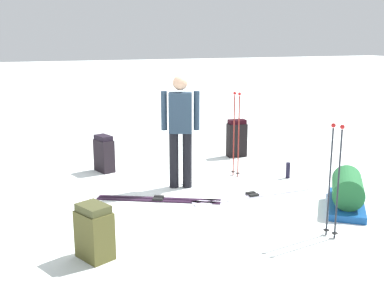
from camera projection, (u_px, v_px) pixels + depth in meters
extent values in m
plane|color=white|center=(192.00, 189.00, 7.06)|extent=(80.00, 80.00, 0.00)
cylinder|color=black|center=(174.00, 160.00, 7.07)|extent=(0.14, 0.14, 0.85)
cylinder|color=black|center=(187.00, 160.00, 7.07)|extent=(0.14, 0.14, 0.85)
cube|color=#233547|center=(180.00, 113.00, 6.91)|extent=(0.33, 0.40, 0.60)
cylinder|color=#233547|center=(164.00, 111.00, 6.90)|extent=(0.09, 0.09, 0.58)
cylinder|color=#233547|center=(197.00, 111.00, 6.90)|extent=(0.09, 0.09, 0.58)
sphere|color=tan|center=(180.00, 83.00, 6.81)|extent=(0.22, 0.22, 0.22)
cube|color=silver|center=(250.00, 195.00, 6.79)|extent=(0.09, 1.85, 0.02)
cube|color=black|center=(250.00, 193.00, 6.78)|extent=(0.06, 0.14, 0.03)
cube|color=silver|center=(254.00, 197.00, 6.70)|extent=(0.09, 1.85, 0.02)
cube|color=black|center=(254.00, 195.00, 6.69)|extent=(0.06, 0.14, 0.03)
cube|color=#281529|center=(159.00, 198.00, 6.63)|extent=(0.89, 1.57, 0.02)
cube|color=black|center=(159.00, 197.00, 6.62)|extent=(0.12, 0.15, 0.03)
cube|color=#281529|center=(158.00, 201.00, 6.53)|extent=(0.89, 1.57, 0.02)
cube|color=black|center=(158.00, 199.00, 6.52)|extent=(0.12, 0.15, 0.03)
cube|color=black|center=(237.00, 140.00, 8.94)|extent=(0.25, 0.38, 0.63)
cube|color=black|center=(237.00, 122.00, 8.86)|extent=(0.23, 0.34, 0.08)
cube|color=#4D4A22|center=(94.00, 235.00, 4.81)|extent=(0.44, 0.39, 0.50)
cube|color=#424425|center=(93.00, 208.00, 4.75)|extent=(0.40, 0.35, 0.08)
cube|color=black|center=(104.00, 156.00, 7.94)|extent=(0.42, 0.31, 0.55)
cube|color=black|center=(103.00, 138.00, 7.87)|extent=(0.37, 0.28, 0.08)
cylinder|color=maroon|center=(234.00, 136.00, 7.63)|extent=(0.02, 0.02, 1.33)
sphere|color=#A51919|center=(235.00, 93.00, 7.47)|extent=(0.05, 0.05, 0.05)
cylinder|color=black|center=(233.00, 172.00, 7.76)|extent=(0.07, 0.07, 0.01)
cylinder|color=maroon|center=(239.00, 137.00, 7.54)|extent=(0.02, 0.02, 1.33)
sphere|color=#A51919|center=(240.00, 94.00, 7.39)|extent=(0.05, 0.05, 0.05)
cylinder|color=black|center=(238.00, 173.00, 7.68)|extent=(0.07, 0.07, 0.01)
cylinder|color=black|center=(330.00, 183.00, 5.29)|extent=(0.02, 0.02, 1.26)
sphere|color=#A51919|center=(333.00, 125.00, 5.14)|extent=(0.05, 0.05, 0.05)
cylinder|color=black|center=(326.00, 230.00, 5.42)|extent=(0.07, 0.07, 0.01)
cylinder|color=black|center=(338.00, 185.00, 5.21)|extent=(0.02, 0.02, 1.26)
sphere|color=#A51919|center=(342.00, 127.00, 5.06)|extent=(0.05, 0.05, 0.05)
cylinder|color=black|center=(335.00, 233.00, 5.33)|extent=(0.07, 0.07, 0.01)
cube|color=navy|center=(346.00, 205.00, 6.29)|extent=(1.18, 1.06, 0.09)
cylinder|color=#206131|center=(348.00, 187.00, 6.23)|extent=(0.88, 0.81, 0.40)
cylinder|color=black|center=(288.00, 170.00, 7.59)|extent=(0.07, 0.07, 0.26)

